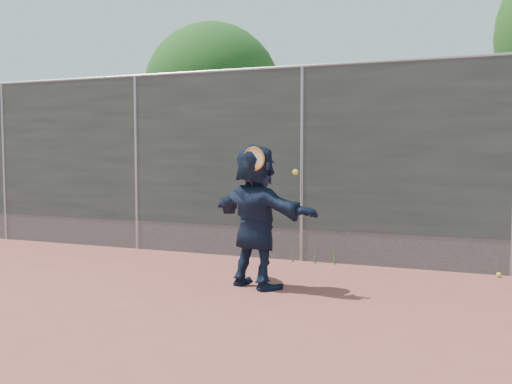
% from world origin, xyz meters
% --- Properties ---
extents(ground, '(80.00, 80.00, 0.00)m').
position_xyz_m(ground, '(0.00, 0.00, 0.00)').
color(ground, '#9E4C42').
rests_on(ground, ground).
extents(player, '(1.74, 1.14, 1.80)m').
position_xyz_m(player, '(-0.02, 1.63, 0.90)').
color(player, '#121C32').
rests_on(player, ground).
extents(ball_ground, '(0.07, 0.07, 0.07)m').
position_xyz_m(ball_ground, '(2.84, 3.35, 0.03)').
color(ball_ground, yellow).
rests_on(ball_ground, ground).
extents(fence, '(20.00, 0.06, 3.03)m').
position_xyz_m(fence, '(-0.00, 3.50, 1.58)').
color(fence, '#38423D').
rests_on(fence, ground).
extents(swing_action, '(0.69, 0.13, 0.51)m').
position_xyz_m(swing_action, '(0.08, 1.43, 1.58)').
color(swing_action, '#DB5C14').
rests_on(swing_action, ground).
extents(tree_left, '(3.15, 3.00, 4.53)m').
position_xyz_m(tree_left, '(-2.85, 6.55, 2.94)').
color(tree_left, '#382314').
rests_on(tree_left, ground).
extents(weed_clump, '(0.68, 0.07, 0.30)m').
position_xyz_m(weed_clump, '(0.29, 3.38, 0.13)').
color(weed_clump, '#387226').
rests_on(weed_clump, ground).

